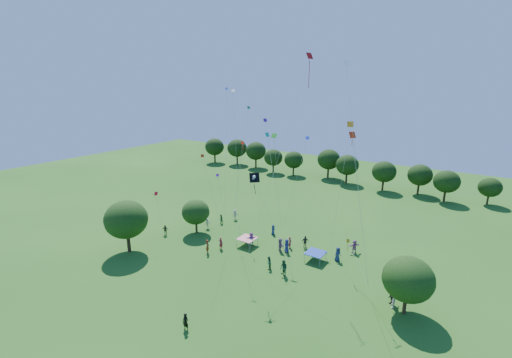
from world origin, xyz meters
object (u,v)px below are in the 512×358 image
object	(u,v)px
near_tree_west	(126,219)
man_in_black	(186,322)
pirate_kite	(255,180)
tent_blue	(315,253)
tent_red_stripe	(247,238)
near_tree_east	(408,279)
near_tree_north	(196,212)
red_high_kite	(299,93)

from	to	relation	value
near_tree_west	man_in_black	size ratio (longest dim) A/B	4.15
pirate_kite	tent_blue	bearing A→B (deg)	59.04
pirate_kite	tent_red_stripe	bearing A→B (deg)	131.88
man_in_black	pirate_kite	distance (m)	14.93
tent_blue	man_in_black	world-z (taller)	man_in_black
near_tree_east	man_in_black	world-z (taller)	near_tree_east
tent_red_stripe	near_tree_north	bearing A→B (deg)	-175.63
near_tree_west	red_high_kite	world-z (taller)	red_high_kite
near_tree_north	red_high_kite	world-z (taller)	red_high_kite
tent_blue	pirate_kite	bearing A→B (deg)	-120.96
near_tree_north	tent_red_stripe	world-z (taller)	near_tree_north
man_in_black	near_tree_east	bearing A→B (deg)	33.84
near_tree_west	tent_blue	world-z (taller)	near_tree_west
near_tree_north	tent_blue	size ratio (longest dim) A/B	2.26
near_tree_north	red_high_kite	distance (m)	22.45
tent_red_stripe	pirate_kite	size ratio (longest dim) A/B	0.21
red_high_kite	near_tree_west	bearing A→B (deg)	-148.74
near_tree_east	tent_red_stripe	size ratio (longest dim) A/B	2.59
near_tree_west	pirate_kite	size ratio (longest dim) A/B	0.64
tent_blue	red_high_kite	world-z (taller)	red_high_kite
near_tree_west	man_in_black	distance (m)	18.26
man_in_black	red_high_kite	bearing A→B (deg)	78.90
tent_red_stripe	man_in_black	size ratio (longest dim) A/B	1.33
near_tree_east	tent_blue	distance (m)	12.27
near_tree_east	man_in_black	distance (m)	20.42
man_in_black	pirate_kite	world-z (taller)	pirate_kite
near_tree_north	red_high_kite	xyz separation A→B (m)	(14.90, 1.87, 16.69)
near_tree_east	near_tree_north	bearing A→B (deg)	174.80
red_high_kite	near_tree_east	bearing A→B (deg)	-17.80
near_tree_west	tent_blue	xyz separation A→B (m)	(21.00, 11.06, -3.38)
near_tree_west	red_high_kite	bearing A→B (deg)	31.26
tent_blue	red_high_kite	size ratio (longest dim) A/B	0.10
tent_red_stripe	tent_blue	world-z (taller)	same
near_tree_north	near_tree_east	xyz separation A→B (m)	(28.90, -2.63, 0.41)
tent_blue	near_tree_west	bearing A→B (deg)	-152.22
near_tree_north	pirate_kite	xyz separation A→B (m)	(13.63, -5.01, 8.06)
near_tree_east	tent_red_stripe	bearing A→B (deg)	170.83
near_tree_east	tent_blue	world-z (taller)	near_tree_east
pirate_kite	red_high_kite	distance (m)	11.11
near_tree_north	tent_blue	distance (m)	18.04
tent_red_stripe	pirate_kite	xyz separation A→B (m)	(5.08, -5.67, 10.21)
near_tree_east	red_high_kite	world-z (taller)	red_high_kite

